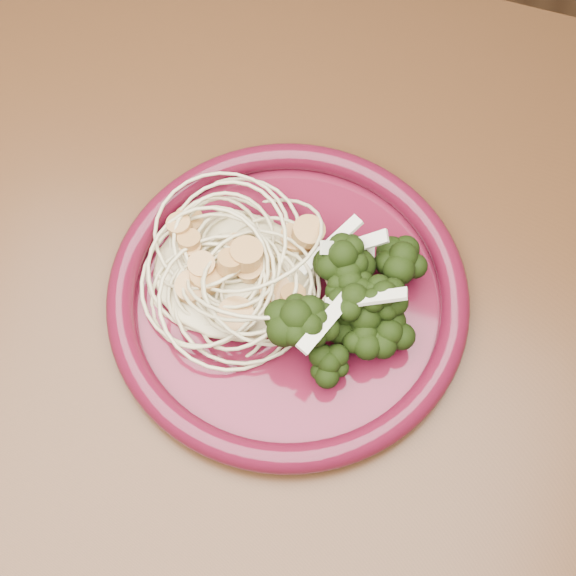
# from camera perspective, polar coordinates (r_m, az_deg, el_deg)

# --- Properties ---
(dining_table) EXTENTS (1.20, 0.80, 0.75)m
(dining_table) POSITION_cam_1_polar(r_m,az_deg,el_deg) (0.64, 1.48, -10.85)
(dining_table) COLOR #472814
(dining_table) RESTS_ON ground
(dinner_plate) EXTENTS (0.27, 0.27, 0.02)m
(dinner_plate) POSITION_cam_1_polar(r_m,az_deg,el_deg) (0.56, 0.00, -0.49)
(dinner_plate) COLOR #4E0E1E
(dinner_plate) RESTS_ON dining_table
(spaghetti_pile) EXTENTS (0.12, 0.11, 0.03)m
(spaghetti_pile) POSITION_cam_1_polar(r_m,az_deg,el_deg) (0.56, -3.84, 1.38)
(spaghetti_pile) COLOR #C7BD8F
(spaghetti_pile) RESTS_ON dinner_plate
(scallop_cluster) EXTENTS (0.12, 0.12, 0.04)m
(scallop_cluster) POSITION_cam_1_polar(r_m,az_deg,el_deg) (0.53, -4.05, 3.02)
(scallop_cluster) COLOR #C28D48
(scallop_cluster) RESTS_ON spaghetti_pile
(broccoli_pile) EXTENTS (0.08, 0.13, 0.04)m
(broccoli_pile) POSITION_cam_1_polar(r_m,az_deg,el_deg) (0.54, 4.89, -1.48)
(broccoli_pile) COLOR black
(broccoli_pile) RESTS_ON dinner_plate
(onion_garnish) EXTENTS (0.06, 0.08, 0.05)m
(onion_garnish) POSITION_cam_1_polar(r_m,az_deg,el_deg) (0.51, 5.13, -0.17)
(onion_garnish) COLOR beige
(onion_garnish) RESTS_ON broccoli_pile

